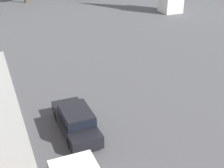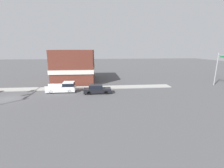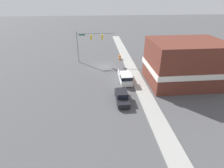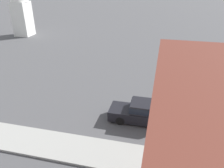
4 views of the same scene
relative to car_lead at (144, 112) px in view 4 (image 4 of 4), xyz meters
name	(u,v)px [view 4 (image 4 of 4)]	position (x,y,z in m)	size (l,w,h in m)	color
car_lead	(144,112)	(0.00, 0.00, 0.00)	(1.75, 4.86, 1.59)	black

